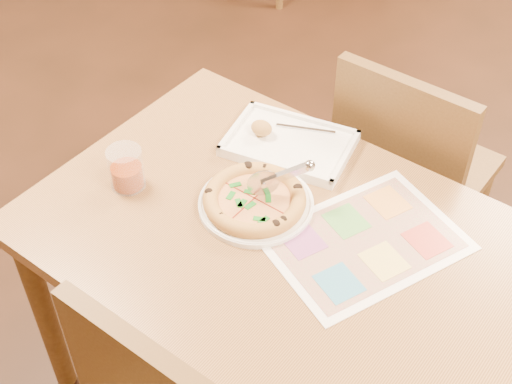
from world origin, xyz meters
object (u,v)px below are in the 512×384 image
Objects in this scene: pizza_cutter at (278,177)px; menu at (365,241)px; chair_far at (407,158)px; appetizer_tray at (287,143)px; glass_tumbler at (126,171)px; dining_table at (294,265)px; pizza at (254,199)px; plate at (256,204)px.

pizza_cutter is 0.27× the size of menu.
appetizer_tray is (-0.22, -0.33, 0.17)m from chair_far.
pizza_cutter reaches higher than glass_tumbler.
chair_far is (-0.00, 0.60, -0.07)m from dining_table.
pizza reaches higher than menu.
chair_far is 0.86m from glass_tumbler.
pizza_cutter reaches higher than pizza.
menu is (0.35, -0.17, -0.01)m from appetizer_tray.
dining_table is 0.18m from plate.
chair_far reaches higher than appetizer_tray.
dining_table is at bearing -12.47° from pizza.
pizza is at bearing -73.39° from appetizer_tray.
appetizer_tray is at bearing 56.31° from chair_far.
plate is at bearing -72.86° from appetizer_tray.
dining_table is 11.53× the size of glass_tumbler.
pizza is (-0.00, -0.01, 0.02)m from plate.
plate is 0.25m from appetizer_tray.
pizza_cutter is at bearing 143.60° from dining_table.
pizza_cutter is 0.32× the size of appetizer_tray.
dining_table is 3.46× the size of appetizer_tray.
menu is (0.13, 0.10, 0.09)m from dining_table.
chair_far reaches higher than plate.
plate is 0.77× the size of appetizer_tray.
pizza is at bearing -166.44° from menu.
glass_tumbler is 0.25× the size of menu.
chair_far is 1.82× the size of pizza.
chair_far is 0.60m from plate.
pizza is at bearing -172.60° from pizza_cutter.
pizza_cutter is at bearing 77.96° from chair_far.
menu is at bearing -41.87° from pizza_cutter.
menu is (0.24, 0.02, -0.08)m from pizza_cutter.
appetizer_tray is at bearing 128.72° from dining_table.
glass_tumbler is at bearing 56.87° from chair_far.
pizza_cutter is (0.04, 0.04, 0.08)m from plate.
pizza_cutter reaches higher than dining_table.
chair_far reaches higher than pizza_cutter.
appetizer_tray is 0.44m from glass_tumbler.
dining_table is at bearing -82.56° from pizza_cutter.
chair_far is 0.58m from pizza_cutter.
menu is at bearing -26.23° from appetizer_tray.
pizza_cutter is 0.39m from glass_tumbler.
plate is at bearing 23.72° from glass_tumbler.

